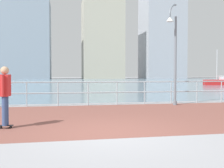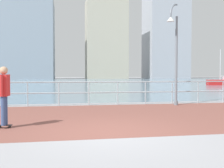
% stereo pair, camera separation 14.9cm
% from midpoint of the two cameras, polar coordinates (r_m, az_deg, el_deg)
% --- Properties ---
extents(ground, '(220.00, 220.00, 0.00)m').
position_cam_midpoint_polar(ground, '(46.61, -9.37, 0.18)').
color(ground, '#9E9EA3').
extents(brick_paving, '(28.00, 6.72, 0.01)m').
position_cam_midpoint_polar(brick_paving, '(9.51, -3.53, -6.84)').
color(brick_paving, brown).
rests_on(brick_paving, ground).
extents(harbor_water, '(180.00, 88.00, 0.00)m').
position_cam_midpoint_polar(harbor_water, '(57.71, -9.66, 0.52)').
color(harbor_water, '#6B899E').
rests_on(harbor_water, ground).
extents(waterfront_railing, '(25.25, 0.06, 1.14)m').
position_cam_midpoint_polar(waterfront_railing, '(12.76, -5.46, -1.04)').
color(waterfront_railing, '#9EADB7').
rests_on(waterfront_railing, ground).
extents(lamppost, '(0.71, 0.61, 4.83)m').
position_cam_midpoint_polar(lamppost, '(13.11, 12.65, 7.23)').
color(lamppost, slate).
rests_on(lamppost, ground).
extents(skateboarder, '(0.41, 0.56, 1.69)m').
position_cam_midpoint_polar(skateboarder, '(7.84, -22.32, -1.46)').
color(skateboarder, black).
rests_on(skateboarder, ground).
extents(sailboat_red, '(3.70, 1.79, 4.99)m').
position_cam_midpoint_polar(sailboat_red, '(40.50, 21.46, 0.47)').
color(sailboat_red, '#B21E1E').
rests_on(sailboat_red, ground).
extents(tower_glass, '(15.31, 13.65, 44.73)m').
position_cam_midpoint_polar(tower_glass, '(109.71, 10.50, 12.51)').
color(tower_glass, '#A3A8B2').
rests_on(tower_glass, ground).
extents(tower_slate, '(15.93, 15.66, 27.77)m').
position_cam_midpoint_polar(tower_slate, '(94.77, -17.89, 8.93)').
color(tower_slate, '#8493A3').
rests_on(tower_slate, ground).
extents(tower_concrete, '(14.30, 11.48, 30.18)m').
position_cam_midpoint_polar(tower_concrete, '(98.05, -2.09, 9.50)').
color(tower_concrete, '#B2AD99').
rests_on(tower_concrete, ground).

